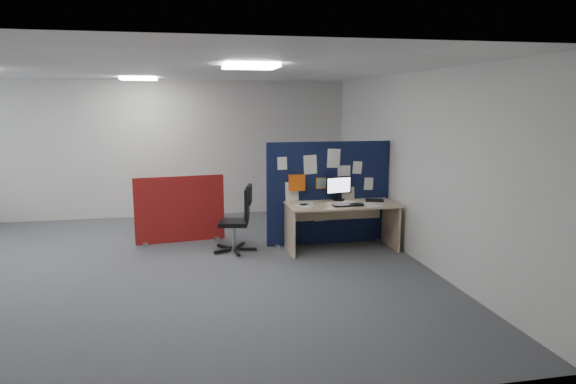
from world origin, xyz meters
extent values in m
plane|color=#525459|center=(0.00, 0.00, 0.00)|extent=(9.00, 9.00, 0.00)
cube|color=white|center=(0.00, 0.00, 2.70)|extent=(9.00, 7.00, 0.02)
cube|color=silver|center=(0.00, 3.50, 1.35)|extent=(9.00, 0.02, 2.70)
cube|color=silver|center=(4.50, 0.00, 1.35)|extent=(0.02, 7.00, 2.70)
cube|color=white|center=(2.00, -1.00, 2.67)|extent=(0.60, 0.60, 0.04)
cube|color=white|center=(0.50, 2.50, 2.67)|extent=(0.60, 0.60, 0.04)
cube|color=#0E1635|center=(3.48, 0.88, 0.83)|extent=(2.01, 0.06, 1.66)
cube|color=#96979B|center=(2.63, 0.88, 0.02)|extent=(0.08, 0.30, 0.04)
cube|color=#96979B|center=(4.33, 0.88, 0.02)|extent=(0.08, 0.30, 0.04)
cube|color=white|center=(2.72, 0.85, 1.33)|extent=(0.15, 0.01, 0.20)
cube|color=white|center=(3.17, 0.85, 1.30)|extent=(0.21, 0.01, 0.30)
cube|color=white|center=(3.55, 0.85, 1.39)|extent=(0.21, 0.01, 0.30)
cube|color=white|center=(3.95, 0.85, 1.24)|extent=(0.15, 0.01, 0.20)
cube|color=white|center=(2.87, 0.85, 0.88)|extent=(0.21, 0.01, 0.30)
cube|color=white|center=(3.80, 0.85, 0.77)|extent=(0.21, 0.01, 0.30)
cube|color=white|center=(4.14, 0.85, 0.97)|extent=(0.15, 0.01, 0.20)
cube|color=white|center=(3.35, 0.85, 0.54)|extent=(0.21, 0.01, 0.30)
cube|color=white|center=(3.72, 0.85, 1.12)|extent=(0.21, 0.01, 0.30)
cube|color=gold|center=(3.38, 0.85, 1.00)|extent=(0.24, 0.01, 0.18)
cube|color=#EC590E|center=(2.94, 0.80, 1.03)|extent=(0.25, 0.10, 0.25)
cube|color=tan|center=(3.58, 0.48, 0.71)|extent=(1.70, 0.75, 0.03)
cube|color=tan|center=(2.76, 0.48, 0.35)|extent=(0.03, 0.69, 0.70)
cube|color=tan|center=(4.40, 0.48, 0.35)|extent=(0.03, 0.69, 0.70)
cube|color=tan|center=(3.58, 0.83, 0.55)|extent=(1.53, 0.02, 0.30)
cylinder|color=black|center=(3.61, 0.75, 0.74)|extent=(0.18, 0.18, 0.02)
cube|color=black|center=(3.61, 0.75, 0.80)|extent=(0.04, 0.03, 0.09)
cube|color=black|center=(3.61, 0.75, 0.98)|extent=(0.43, 0.11, 0.27)
cube|color=white|center=(3.61, 0.73, 0.98)|extent=(0.39, 0.07, 0.23)
cube|color=black|center=(3.62, 0.31, 0.74)|extent=(0.45, 0.19, 0.02)
cube|color=#96979B|center=(3.83, 0.36, 0.74)|extent=(0.11, 0.09, 0.03)
cube|color=black|center=(4.16, 0.61, 0.74)|extent=(0.34, 0.30, 0.01)
cube|color=maroon|center=(1.13, 1.45, 0.54)|extent=(1.44, 0.21, 1.09)
cube|color=#96979B|center=(0.55, 1.45, 0.02)|extent=(0.08, 0.30, 0.04)
cube|color=#96979B|center=(1.70, 1.45, 0.02)|extent=(0.08, 0.30, 0.04)
cube|color=black|center=(2.14, 0.68, 0.04)|extent=(0.29, 0.10, 0.04)
cube|color=black|center=(2.04, 0.90, 0.04)|extent=(0.18, 0.27, 0.04)
cube|color=black|center=(1.80, 0.87, 0.04)|extent=(0.22, 0.24, 0.04)
cube|color=black|center=(1.75, 0.64, 0.04)|extent=(0.28, 0.16, 0.04)
cube|color=black|center=(1.96, 0.51, 0.04)|extent=(0.08, 0.28, 0.04)
cylinder|color=#96979B|center=(1.94, 0.72, 0.23)|extent=(0.06, 0.06, 0.39)
cube|color=black|center=(1.94, 0.72, 0.45)|extent=(0.51, 0.51, 0.07)
cube|color=black|center=(2.14, 0.68, 0.75)|extent=(0.13, 0.40, 0.47)
cube|color=black|center=(2.18, 0.67, 0.89)|extent=(0.13, 0.36, 0.28)
cube|color=white|center=(2.96, 0.43, 0.73)|extent=(0.25, 0.32, 0.00)
cube|color=white|center=(3.05, 0.60, 0.73)|extent=(0.27, 0.34, 0.00)
cube|color=white|center=(3.98, 0.28, 0.73)|extent=(0.23, 0.32, 0.00)
camera|label=1|loc=(1.24, -6.93, 2.27)|focal=32.00mm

